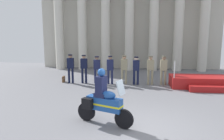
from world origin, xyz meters
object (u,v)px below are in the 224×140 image
at_px(officer_in_row_0, 71,66).
at_px(officer_in_row_3, 110,68).
at_px(officer_in_row_1, 84,67).
at_px(officer_in_row_2, 97,67).
at_px(officer_in_row_7, 164,68).
at_px(reviewing_stand, 203,82).
at_px(officer_in_row_4, 124,67).
at_px(officer_in_row_6, 150,68).
at_px(officer_in_row_5, 136,68).
at_px(motorcycle_with_rider, 102,101).
at_px(briefcase_on_ground, 64,79).

bearing_deg(officer_in_row_0, officer_in_row_3, -179.55).
bearing_deg(officer_in_row_1, officer_in_row_3, 177.97).
distance_m(officer_in_row_0, officer_in_row_3, 2.37).
distance_m(officer_in_row_1, officer_in_row_2, 0.77).
bearing_deg(officer_in_row_7, officer_in_row_1, -0.77).
xyz_separation_m(reviewing_stand, officer_in_row_3, (-5.21, 0.34, 0.68)).
height_order(officer_in_row_1, officer_in_row_2, officer_in_row_1).
bearing_deg(reviewing_stand, officer_in_row_4, 174.61).
xyz_separation_m(officer_in_row_0, officer_in_row_7, (5.44, 0.02, -0.03)).
bearing_deg(officer_in_row_0, officer_in_row_6, -179.19).
relative_size(officer_in_row_3, officer_in_row_5, 1.01).
distance_m(officer_in_row_0, officer_in_row_2, 1.57).
bearing_deg(officer_in_row_6, motorcycle_with_rider, 70.98).
bearing_deg(officer_in_row_2, briefcase_on_ground, -2.85).
distance_m(officer_in_row_5, officer_in_row_6, 0.83).
bearing_deg(officer_in_row_1, officer_in_row_4, -179.64).
distance_m(officer_in_row_3, officer_in_row_7, 3.07).
distance_m(officer_in_row_0, officer_in_row_1, 0.80).
bearing_deg(officer_in_row_3, motorcycle_with_rider, 93.39).
distance_m(officer_in_row_2, briefcase_on_ground, 2.23).
bearing_deg(officer_in_row_2, officer_in_row_1, 4.63).
height_order(officer_in_row_3, officer_in_row_5, officer_in_row_3).
distance_m(reviewing_stand, officer_in_row_0, 7.62).
xyz_separation_m(officer_in_row_6, briefcase_on_ground, (-5.23, 0.17, -0.81)).
xyz_separation_m(officer_in_row_1, officer_in_row_7, (4.64, -0.06, -0.01)).
height_order(reviewing_stand, officer_in_row_4, officer_in_row_4).
height_order(officer_in_row_0, officer_in_row_2, officer_in_row_0).
xyz_separation_m(officer_in_row_2, officer_in_row_7, (3.88, -0.12, 0.04)).
height_order(officer_in_row_0, briefcase_on_ground, officer_in_row_0).
xyz_separation_m(reviewing_stand, officer_in_row_4, (-4.39, 0.41, 0.70)).
distance_m(officer_in_row_2, officer_in_row_7, 3.88).
distance_m(officer_in_row_1, officer_in_row_6, 3.91).
distance_m(motorcycle_with_rider, briefcase_on_ground, 6.81).
relative_size(officer_in_row_2, officer_in_row_3, 0.98).
bearing_deg(motorcycle_with_rider, officer_in_row_7, 87.40).
distance_m(officer_in_row_3, officer_in_row_5, 1.51).
distance_m(reviewing_stand, officer_in_row_6, 2.98).
height_order(officer_in_row_5, officer_in_row_7, officer_in_row_7).
bearing_deg(officer_in_row_6, officer_in_row_3, 1.18).
bearing_deg(officer_in_row_5, officer_in_row_2, -3.41).
xyz_separation_m(officer_in_row_2, briefcase_on_ground, (-2.09, 0.10, -0.78)).
relative_size(officer_in_row_5, officer_in_row_7, 0.97).
xyz_separation_m(officer_in_row_2, officer_in_row_6, (3.14, -0.07, 0.03)).
bearing_deg(officer_in_row_4, reviewing_stand, 174.52).
height_order(officer_in_row_0, officer_in_row_3, officer_in_row_0).
xyz_separation_m(officer_in_row_1, officer_in_row_5, (3.08, -0.07, -0.03)).
relative_size(reviewing_stand, officer_in_row_3, 2.12).
height_order(officer_in_row_2, officer_in_row_5, officer_in_row_5).
relative_size(officer_in_row_1, briefcase_on_ground, 4.71).
distance_m(officer_in_row_2, officer_in_row_5, 2.32).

